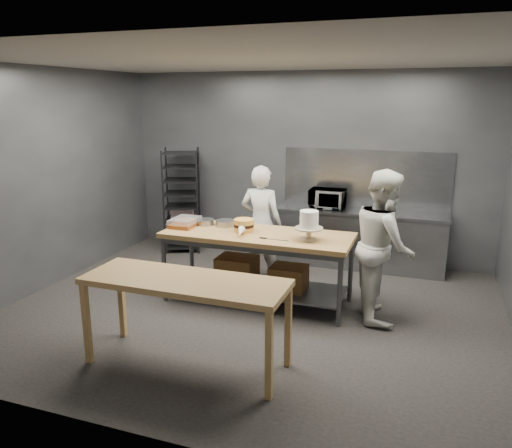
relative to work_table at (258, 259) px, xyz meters
The scene contains 16 objects.
ground 0.67m from the work_table, 83.23° to the right, with size 6.00×6.00×0.00m, color black.
back_wall 2.34m from the work_table, 88.88° to the left, with size 6.00×0.04×3.00m, color #4C4F54.
work_table is the anchor object (origin of this frame).
near_counter 1.77m from the work_table, 94.17° to the right, with size 2.00×0.70×0.90m.
back_counter 2.11m from the work_table, 60.29° to the left, with size 2.60×0.60×0.90m.
splashback_panel 2.49m from the work_table, 63.89° to the left, with size 2.60×0.02×0.90m, color slate.
speed_rack 2.67m from the work_table, 138.88° to the left, with size 0.81×0.83×1.75m.
chef_behind 0.89m from the work_table, 106.26° to the left, with size 0.61×0.40×1.67m, color silver.
chef_right 1.59m from the work_table, ahead, with size 0.87×0.68×1.80m, color silver.
microwave 1.96m from the work_table, 74.36° to the left, with size 0.54×0.37×0.30m, color black.
frosted_cake_stand 0.90m from the work_table, ahead, with size 0.34×0.34×0.36m.
layer_cake 0.47m from the work_table, behind, with size 0.26×0.26×0.16m.
cake_pans 0.79m from the work_table, 165.05° to the left, with size 0.53×0.29×0.07m.
piping_bag 0.48m from the work_table, 126.06° to the right, with size 0.12×0.12×0.38m, color white.
offset_spatula 0.48m from the work_table, 43.78° to the right, with size 0.36×0.02×0.02m.
pastry_clamshells 1.11m from the work_table, behind, with size 0.31×0.43×0.11m.
Camera 1 is at (1.98, -5.40, 2.59)m, focal length 35.00 mm.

